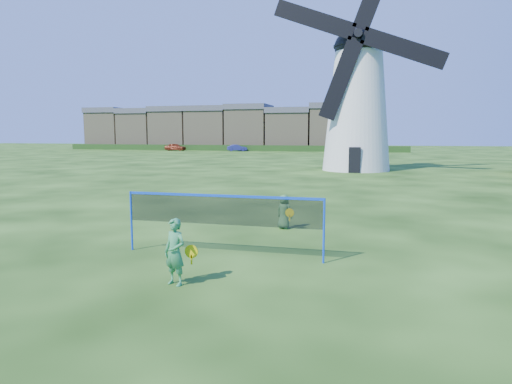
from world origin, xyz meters
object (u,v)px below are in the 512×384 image
object	(u,v)px
windmill	(357,100)
car_right	(237,148)
car_left	(175,147)
player_boy	(284,212)
badminton_net	(222,211)
player_girl	(175,252)

from	to	relation	value
windmill	car_right	distance (m)	43.02
windmill	car_left	distance (m)	49.11
player_boy	car_right	xyz separation A→B (m)	(-20.01, 61.39, 0.01)
badminton_net	player_boy	size ratio (longest dim) A/B	4.59
car_left	windmill	bearing A→B (deg)	-135.59
player_girl	car_right	world-z (taller)	player_girl
windmill	car_left	xyz separation A→B (m)	(-32.59, 36.38, -5.10)
badminton_net	player_girl	xyz separation A→B (m)	(-0.23, -2.30, -0.46)
windmill	player_girl	distance (m)	30.87
badminton_net	player_boy	distance (m)	3.79
badminton_net	car_right	world-z (taller)	badminton_net
badminton_net	player_girl	bearing A→B (deg)	-95.75
car_left	player_boy	bearing A→B (deg)	-150.25
badminton_net	car_right	bearing A→B (deg)	106.41
windmill	badminton_net	size ratio (longest dim) A/B	3.38
windmill	car_right	size ratio (longest dim) A/B	4.99
player_boy	car_left	world-z (taller)	car_left
windmill	badminton_net	bearing A→B (deg)	-94.51
car_left	car_right	size ratio (longest dim) A/B	1.11
windmill	car_right	xyz separation A→B (m)	(-21.37, 36.98, -5.18)
windmill	badminton_net	distance (m)	28.52
windmill	player_girl	xyz separation A→B (m)	(-2.44, -30.35, -5.06)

